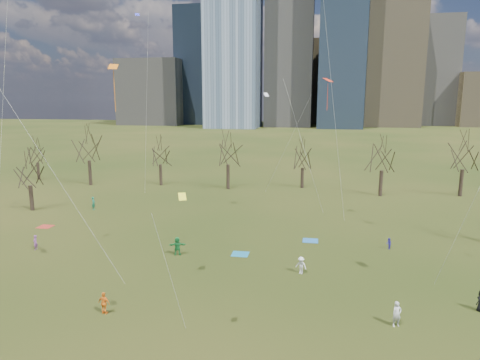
% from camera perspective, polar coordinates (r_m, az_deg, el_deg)
% --- Properties ---
extents(ground, '(500.00, 500.00, 0.00)m').
position_cam_1_polar(ground, '(32.08, -3.93, -16.47)').
color(ground, black).
rests_on(ground, ground).
extents(downtown_skyline, '(212.50, 78.00, 118.00)m').
position_cam_1_polar(downtown_skyline, '(239.69, 8.13, 16.55)').
color(downtown_skyline, slate).
rests_on(downtown_skyline, ground).
extents(bare_tree_row, '(113.04, 29.80, 9.50)m').
position_cam_1_polar(bare_tree_row, '(65.80, 3.79, 3.31)').
color(bare_tree_row, black).
rests_on(bare_tree_row, ground).
extents(blanket_teal, '(1.60, 1.50, 0.03)m').
position_cam_1_polar(blanket_teal, '(41.59, 0.03, -9.85)').
color(blanket_teal, '#196F9B').
rests_on(blanket_teal, ground).
extents(blanket_navy, '(1.60, 1.50, 0.03)m').
position_cam_1_polar(blanket_navy, '(45.90, 9.37, -7.98)').
color(blanket_navy, '#2464A9').
rests_on(blanket_navy, ground).
extents(blanket_crimson, '(1.60, 1.50, 0.03)m').
position_cam_1_polar(blanket_crimson, '(54.94, -24.53, -5.68)').
color(blanket_crimson, '#AC2E22').
rests_on(blanket_crimson, ground).
extents(person_1, '(0.73, 0.62, 1.71)m').
position_cam_1_polar(person_1, '(30.99, 20.19, -16.42)').
color(person_1, silver).
rests_on(person_1, ground).
extents(person_4, '(0.99, 0.55, 1.59)m').
position_cam_1_polar(person_4, '(32.11, -17.66, -15.37)').
color(person_4, orange).
rests_on(person_4, ground).
extents(person_5, '(1.73, 0.99, 1.78)m').
position_cam_1_polar(person_5, '(41.57, -8.35, -8.69)').
color(person_5, '#1C7E38').
rests_on(person_5, ground).
extents(person_7, '(0.41, 0.58, 1.48)m').
position_cam_1_polar(person_7, '(47.11, -25.63, -7.51)').
color(person_7, '#814488').
rests_on(person_7, ground).
extents(person_8, '(0.49, 0.60, 1.14)m').
position_cam_1_polar(person_8, '(45.18, 19.22, -8.02)').
color(person_8, '#342AB7').
rests_on(person_8, ground).
extents(person_9, '(1.10, 0.87, 1.50)m').
position_cam_1_polar(person_9, '(37.39, 8.14, -11.19)').
color(person_9, white).
rests_on(person_9, ground).
extents(person_13, '(0.51, 0.69, 1.74)m').
position_cam_1_polar(person_13, '(60.64, -18.95, -2.95)').
color(person_13, '#197150').
rests_on(person_13, ground).
extents(kites_airborne, '(68.59, 41.98, 30.32)m').
position_cam_1_polar(kites_airborne, '(38.59, 8.62, 8.82)').
color(kites_airborne, orange).
rests_on(kites_airborne, ground).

